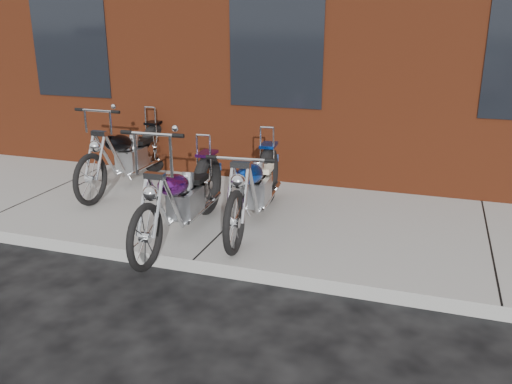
% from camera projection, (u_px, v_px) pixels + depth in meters
% --- Properties ---
extents(ground, '(120.00, 120.00, 0.00)m').
position_uv_depth(ground, '(194.00, 273.00, 5.74)').
color(ground, black).
rests_on(ground, ground).
extents(sidewalk, '(22.00, 3.00, 0.15)m').
position_uv_depth(sidewalk, '(242.00, 218.00, 7.07)').
color(sidewalk, '#989791').
rests_on(sidewalk, ground).
extents(chopper_purple, '(0.59, 2.43, 1.36)m').
position_uv_depth(chopper_purple, '(182.00, 200.00, 6.18)').
color(chopper_purple, black).
rests_on(chopper_purple, sidewalk).
extents(chopper_blue, '(0.60, 2.45, 1.07)m').
position_uv_depth(chopper_blue, '(255.00, 189.00, 6.57)').
color(chopper_blue, black).
rests_on(chopper_blue, sidewalk).
extents(chopper_third, '(0.60, 2.48, 1.26)m').
position_uv_depth(chopper_third, '(128.00, 157.00, 8.04)').
color(chopper_third, black).
rests_on(chopper_third, sidewalk).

